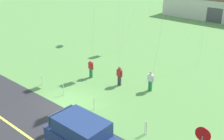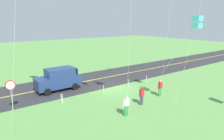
{
  "view_description": "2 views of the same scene",
  "coord_description": "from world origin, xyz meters",
  "px_view_note": "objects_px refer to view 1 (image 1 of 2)",
  "views": [
    {
      "loc": [
        13.4,
        -10.84,
        9.92
      ],
      "look_at": [
        2.01,
        2.23,
        2.53
      ],
      "focal_mm": 44.55,
      "sensor_mm": 36.0,
      "label": 1
    },
    {
      "loc": [
        11.93,
        15.99,
        6.82
      ],
      "look_at": [
        1.93,
        2.37,
        2.73
      ],
      "focal_mm": 32.17,
      "sensor_mm": 36.0,
      "label": 2
    }
  ],
  "objects_px": {
    "car_suv_foreground": "(84,139)",
    "person_adult_companion": "(150,80)",
    "person_adult_near": "(91,68)",
    "person_child_watcher": "(119,75)"
  },
  "relations": [
    {
      "from": "car_suv_foreground",
      "to": "person_adult_companion",
      "type": "bearing_deg",
      "value": 101.35
    },
    {
      "from": "car_suv_foreground",
      "to": "person_adult_near",
      "type": "bearing_deg",
      "value": 133.28
    },
    {
      "from": "car_suv_foreground",
      "to": "person_child_watcher",
      "type": "bearing_deg",
      "value": 117.96
    },
    {
      "from": "person_adult_near",
      "to": "car_suv_foreground",
      "type": "bearing_deg",
      "value": 78.17
    },
    {
      "from": "person_adult_companion",
      "to": "person_child_watcher",
      "type": "xyz_separation_m",
      "value": [
        -2.4,
        -0.84,
        0.0
      ]
    },
    {
      "from": "car_suv_foreground",
      "to": "person_child_watcher",
      "type": "relative_size",
      "value": 2.75
    },
    {
      "from": "person_adult_near",
      "to": "person_child_watcher",
      "type": "xyz_separation_m",
      "value": [
        2.8,
        0.42,
        0.0
      ]
    },
    {
      "from": "car_suv_foreground",
      "to": "person_adult_near",
      "type": "relative_size",
      "value": 2.75
    },
    {
      "from": "car_suv_foreground",
      "to": "person_adult_companion",
      "type": "relative_size",
      "value": 2.75
    },
    {
      "from": "person_adult_companion",
      "to": "person_child_watcher",
      "type": "relative_size",
      "value": 1.0
    }
  ]
}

